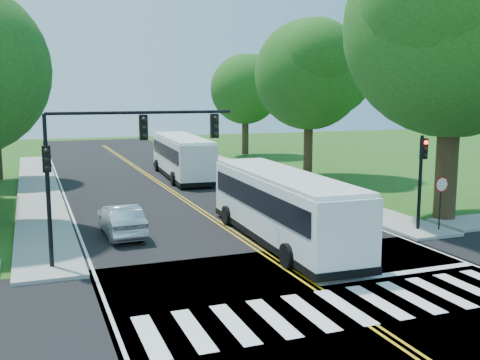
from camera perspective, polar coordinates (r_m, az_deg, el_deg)
name	(u,v)px	position (r m, az deg, el deg)	size (l,w,h in m)	color
ground	(336,302)	(18.25, 9.75, -12.08)	(140.00, 140.00, 0.00)	#204E13
road	(185,200)	(34.41, -5.59, -2.06)	(14.00, 96.00, 0.01)	black
cross_road	(336,301)	(18.25, 9.75, -12.06)	(60.00, 12.00, 0.01)	black
center_line	(170,190)	(38.22, -7.17, -0.98)	(0.36, 70.00, 0.01)	gold
edge_line_w	(65,196)	(37.26, -17.38, -1.57)	(0.12, 70.00, 0.01)	silver
edge_line_e	(262,184)	(40.33, 2.26, -0.41)	(0.12, 70.00, 0.01)	silver
crosswalk	(345,307)	(17.85, 10.58, -12.54)	(12.60, 3.00, 0.01)	silver
stop_bar	(398,273)	(21.35, 15.77, -9.12)	(6.60, 0.40, 0.01)	silver
sidewalk_nw	(39,189)	(40.15, -19.79, -0.88)	(2.60, 40.00, 0.15)	gray
sidewalk_ne	(265,176)	(43.63, 2.54, 0.37)	(2.60, 40.00, 0.15)	gray
tree_ne_big	(454,28)	(30.22, 20.95, 14.24)	(10.80, 10.80, 14.91)	#2E2112
tree_east_mid	(309,75)	(43.66, 7.07, 10.57)	(8.40, 8.40, 11.93)	#2E2112
tree_east_far	(245,89)	(58.64, 0.55, 9.19)	(7.20, 7.20, 10.34)	#2E2112
signal_nw	(113,150)	(21.37, -12.81, 2.98)	(7.15, 0.46, 5.66)	black
signal_ne	(421,170)	(27.29, 17.96, 1.00)	(0.30, 0.46, 4.40)	black
stop_sign	(441,190)	(27.58, 19.76, -0.97)	(0.76, 0.08, 2.53)	black
bus_lead	(282,206)	(24.54, 4.27, -2.60)	(3.14, 11.87, 3.05)	white
bus_follow	(182,156)	(43.65, -5.94, 2.46)	(3.55, 12.38, 3.16)	white
hatchback	(121,220)	(26.19, -11.97, -4.02)	(1.53, 4.40, 1.45)	silver
suv	(313,203)	(30.23, 7.41, -2.30)	(2.22, 4.81, 1.34)	silver
dark_sedan	(299,197)	(31.90, 6.00, -1.71)	(1.84, 4.53, 1.31)	black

